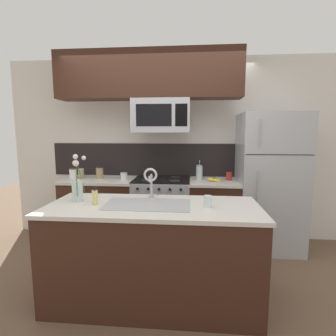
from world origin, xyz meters
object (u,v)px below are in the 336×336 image
(dish_soap_bottle, at_px, (95,197))
(flower_vase, at_px, (78,188))
(banana_bunch, at_px, (214,180))
(storage_jar_tall, at_px, (73,173))
(stove_range, at_px, (162,211))
(storage_jar_squat, at_px, (124,176))
(sink_faucet, at_px, (151,179))
(french_press, at_px, (199,172))
(coffee_tin, at_px, (229,176))
(microwave, at_px, (161,116))
(storage_jar_short, at_px, (100,173))
(drinking_glass, at_px, (208,201))
(refrigerator, at_px, (269,182))
(storage_jar_medium, at_px, (81,174))

(dish_soap_bottle, bearing_deg, flower_vase, 154.09)
(banana_bunch, bearing_deg, storage_jar_tall, 178.06)
(stove_range, xyz_separation_m, storage_jar_squat, (-0.52, -0.02, 0.50))
(storage_jar_squat, relative_size, sink_faucet, 0.31)
(french_press, relative_size, coffee_tin, 2.43)
(dish_soap_bottle, bearing_deg, microwave, 69.94)
(storage_jar_tall, distance_m, storage_jar_short, 0.38)
(coffee_tin, relative_size, sink_faucet, 0.36)
(storage_jar_tall, bearing_deg, stove_range, -0.23)
(dish_soap_bottle, bearing_deg, storage_jar_squat, 92.87)
(storage_jar_short, bearing_deg, french_press, 1.32)
(storage_jar_short, xyz_separation_m, sink_faucet, (0.89, -1.07, 0.11))
(stove_range, bearing_deg, flower_vase, -119.21)
(storage_jar_short, bearing_deg, microwave, -3.18)
(french_press, bearing_deg, drinking_glass, -88.52)
(microwave, distance_m, dish_soap_bottle, 1.56)
(stove_range, bearing_deg, dish_soap_bottle, -109.76)
(banana_bunch, relative_size, flower_vase, 0.42)
(storage_jar_squat, distance_m, sink_faucet, 1.17)
(storage_jar_short, bearing_deg, stove_range, -1.82)
(microwave, height_order, dish_soap_bottle, microwave)
(refrigerator, xyz_separation_m, drinking_glass, (-0.89, -1.29, 0.06))
(stove_range, height_order, storage_jar_medium, storage_jar_medium)
(coffee_tin, distance_m, flower_vase, 2.00)
(banana_bunch, bearing_deg, storage_jar_squat, 177.85)
(storage_jar_tall, distance_m, storage_jar_squat, 0.73)
(storage_jar_short, xyz_separation_m, coffee_tin, (1.79, 0.02, -0.03))
(banana_bunch, bearing_deg, drinking_glass, -97.54)
(microwave, bearing_deg, sink_faucet, -89.43)
(storage_jar_medium, bearing_deg, drinking_glass, -37.28)
(refrigerator, height_order, french_press, refrigerator)
(stove_range, height_order, drinking_glass, drinking_glass)
(storage_jar_short, xyz_separation_m, dish_soap_bottle, (0.42, -1.31, -0.02))
(french_press, xyz_separation_m, coffee_tin, (0.40, -0.01, -0.04))
(french_press, xyz_separation_m, flower_vase, (-1.17, -1.24, 0.02))
(microwave, xyz_separation_m, refrigerator, (1.43, 0.04, -0.87))
(refrigerator, bearing_deg, microwave, -178.36)
(storage_jar_squat, height_order, dish_soap_bottle, dish_soap_bottle)
(stove_range, relative_size, storage_jar_tall, 6.40)
(storage_jar_squat, distance_m, drinking_glass, 1.65)
(storage_jar_tall, height_order, sink_faucet, sink_faucet)
(storage_jar_squat, bearing_deg, coffee_tin, 2.62)
(french_press, xyz_separation_m, drinking_glass, (0.03, -1.33, -0.05))
(sink_faucet, bearing_deg, french_press, 65.68)
(storage_jar_tall, bearing_deg, banana_bunch, -1.94)
(sink_faucet, bearing_deg, flower_vase, -168.23)
(french_press, distance_m, dish_soap_bottle, 1.66)
(stove_range, distance_m, refrigerator, 1.50)
(stove_range, distance_m, storage_jar_tall, 1.36)
(storage_jar_tall, height_order, storage_jar_short, storage_jar_short)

